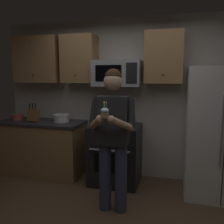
{
  "coord_description": "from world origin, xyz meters",
  "views": [
    {
      "loc": [
        0.74,
        -2.17,
        1.66
      ],
      "look_at": [
        0.01,
        0.55,
        1.25
      ],
      "focal_mm": 38.26,
      "sensor_mm": 36.0,
      "label": 1
    }
  ],
  "objects": [
    {
      "name": "oven_range",
      "position": [
        -0.15,
        1.36,
        0.46
      ],
      "size": [
        0.76,
        0.7,
        0.93
      ],
      "color": "black",
      "rests_on": "ground"
    },
    {
      "name": "counter_left",
      "position": [
        -1.45,
        1.38,
        0.46
      ],
      "size": [
        1.44,
        0.66,
        0.92
      ],
      "color": "#9E7247",
      "rests_on": "ground"
    },
    {
      "name": "bowl_large_white",
      "position": [
        -1.09,
        1.42,
        0.99
      ],
      "size": [
        0.27,
        0.27,
        0.13
      ],
      "color": "white",
      "rests_on": "counter_left"
    },
    {
      "name": "microwave",
      "position": [
        -0.15,
        1.48,
        1.72
      ],
      "size": [
        0.74,
        0.41,
        0.4
      ],
      "color": "#9EA0A5"
    },
    {
      "name": "wall_back",
      "position": [
        0.0,
        1.75,
        1.3
      ],
      "size": [
        4.4,
        0.1,
        2.6
      ],
      "primitive_type": "cube",
      "color": "beige",
      "rests_on": "ground"
    },
    {
      "name": "bowl_small_colored",
      "position": [
        -1.92,
        1.38,
        0.97
      ],
      "size": [
        0.2,
        0.2,
        0.09
      ],
      "color": "#B24C3F",
      "rests_on": "counter_left"
    },
    {
      "name": "cabinet_row_upper",
      "position": [
        -0.72,
        1.53,
        1.95
      ],
      "size": [
        2.78,
        0.36,
        0.76
      ],
      "color": "#9E7247"
    },
    {
      "name": "cupcake",
      "position": [
        0.02,
        0.21,
        1.29
      ],
      "size": [
        0.09,
        0.09,
        0.17
      ],
      "color": "#A87F56"
    },
    {
      "name": "knife_block",
      "position": [
        -1.57,
        1.33,
        1.03
      ],
      "size": [
        0.16,
        0.15,
        0.32
      ],
      "color": "brown",
      "rests_on": "counter_left"
    },
    {
      "name": "person",
      "position": [
        0.02,
        0.54,
        1.0
      ],
      "size": [
        0.6,
        0.48,
        1.76
      ],
      "color": "#383F59",
      "rests_on": "ground"
    },
    {
      "name": "refrigerator",
      "position": [
        1.35,
        1.32,
        0.9
      ],
      "size": [
        0.9,
        0.75,
        1.8
      ],
      "color": "white",
      "rests_on": "ground"
    }
  ]
}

